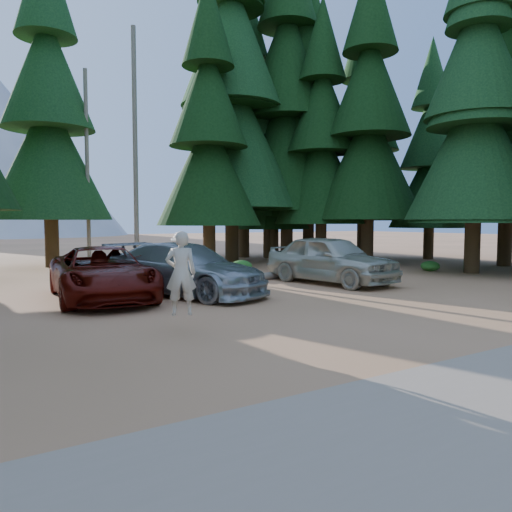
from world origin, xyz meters
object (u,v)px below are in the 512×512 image
at_px(log_left, 132,279).
at_px(silver_minivan_right, 331,259).
at_px(silver_minivan_center, 185,269).
at_px(red_pickup, 102,273).
at_px(log_mid, 194,270).
at_px(log_right, 292,274).
at_px(frisbee_player, 181,273).

bearing_deg(log_left, silver_minivan_right, -47.16).
bearing_deg(silver_minivan_center, red_pickup, 146.81).
relative_size(silver_minivan_center, log_left, 1.39).
xyz_separation_m(log_left, log_mid, (3.48, 1.81, -0.00)).
bearing_deg(log_right, frisbee_player, -149.16).
distance_m(log_mid, log_right, 4.60).
bearing_deg(silver_minivan_center, frisbee_player, -138.31).
height_order(silver_minivan_center, log_right, silver_minivan_center).
height_order(frisbee_player, log_mid, frisbee_player).
distance_m(red_pickup, frisbee_player, 5.38).
xyz_separation_m(red_pickup, log_right, (8.56, 1.93, -0.66)).
relative_size(silver_minivan_right, frisbee_player, 3.03).
bearing_deg(log_right, silver_minivan_right, -100.97).
bearing_deg(log_right, log_left, 155.02).
xyz_separation_m(red_pickup, silver_minivan_center, (2.53, -0.45, 0.04)).
relative_size(silver_minivan_center, frisbee_player, 3.21).
xyz_separation_m(red_pickup, frisbee_player, (0.23, -5.35, 0.48)).
distance_m(red_pickup, silver_minivan_center, 2.57).
bearing_deg(log_left, log_right, -28.61).
relative_size(red_pickup, log_right, 1.24).
distance_m(frisbee_player, log_right, 11.12).
bearing_deg(frisbee_player, silver_minivan_center, -94.04).
distance_m(frisbee_player, log_left, 9.23).
bearing_deg(log_right, log_mid, 120.17).
relative_size(silver_minivan_right, log_mid, 1.55).
xyz_separation_m(frisbee_player, log_right, (8.32, 7.28, -1.13)).
height_order(silver_minivan_center, frisbee_player, frisbee_player).
relative_size(red_pickup, log_mid, 1.65).
distance_m(silver_minivan_center, silver_minivan_right, 6.00).
relative_size(red_pickup, silver_minivan_right, 1.06).
relative_size(silver_minivan_right, log_left, 1.31).
bearing_deg(red_pickup, silver_minivan_center, -3.71).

